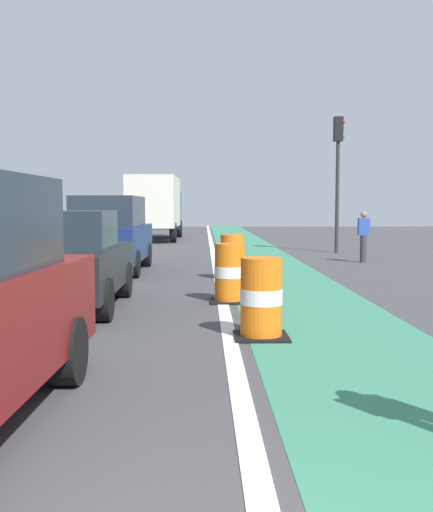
# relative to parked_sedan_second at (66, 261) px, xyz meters

# --- Properties ---
(bike_lane_strip) EXTENTS (2.50, 80.00, 0.01)m
(bike_lane_strip) POSITION_rel_parked_sedan_second_xyz_m (4.23, 3.80, -0.83)
(bike_lane_strip) COLOR #387F60
(bike_lane_strip) RESTS_ON ground
(lane_divider_stripe) EXTENTS (0.20, 80.00, 0.01)m
(lane_divider_stripe) POSITION_rel_parked_sedan_second_xyz_m (2.73, 3.80, -0.83)
(lane_divider_stripe) COLOR silver
(lane_divider_stripe) RESTS_ON ground
(parked_sedan_second) EXTENTS (1.94, 4.11, 1.70)m
(parked_sedan_second) POSITION_rel_parked_sedan_second_xyz_m (0.00, 0.00, 0.00)
(parked_sedan_second) COLOR black
(parked_sedan_second) RESTS_ON ground
(parked_suv_third) EXTENTS (1.97, 4.62, 2.04)m
(parked_suv_third) POSITION_rel_parked_sedan_second_xyz_m (-0.15, 5.96, 0.20)
(parked_suv_third) COLOR navy
(parked_suv_third) RESTS_ON ground
(traffic_barrel_front) EXTENTS (0.73, 0.73, 1.09)m
(traffic_barrel_front) POSITION_rel_parked_sedan_second_xyz_m (3.16, -2.42, -0.30)
(traffic_barrel_front) COLOR orange
(traffic_barrel_front) RESTS_ON ground
(traffic_barrel_mid) EXTENTS (0.73, 0.73, 1.09)m
(traffic_barrel_mid) POSITION_rel_parked_sedan_second_xyz_m (2.87, 0.67, -0.30)
(traffic_barrel_mid) COLOR orange
(traffic_barrel_mid) RESTS_ON ground
(traffic_barrel_back) EXTENTS (0.73, 0.73, 1.09)m
(traffic_barrel_back) POSITION_rel_parked_sedan_second_xyz_m (3.07, 4.14, -0.30)
(traffic_barrel_back) COLOR orange
(traffic_barrel_back) RESTS_ON ground
(delivery_truck_down_block) EXTENTS (2.46, 7.64, 3.23)m
(delivery_truck_down_block) POSITION_rel_parked_sedan_second_xyz_m (-0.10, 21.37, 1.01)
(delivery_truck_down_block) COLOR silver
(delivery_truck_down_block) RESTS_ON ground
(traffic_light_corner) EXTENTS (0.41, 0.32, 5.10)m
(traffic_light_corner) POSITION_rel_parked_sedan_second_xyz_m (7.44, 12.53, 2.67)
(traffic_light_corner) COLOR #2D2D2D
(traffic_light_corner) RESTS_ON ground
(pedestrian_crossing) EXTENTS (0.34, 0.20, 1.61)m
(pedestrian_crossing) POSITION_rel_parked_sedan_second_xyz_m (7.40, 8.49, 0.03)
(pedestrian_crossing) COLOR #33333D
(pedestrian_crossing) RESTS_ON ground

